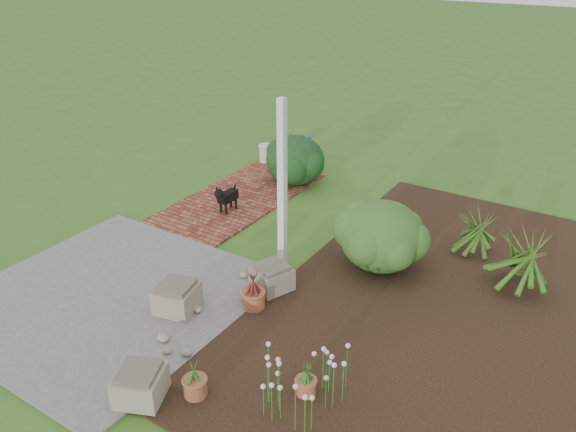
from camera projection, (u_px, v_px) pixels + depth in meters
The scene contains 18 objects.
ground at pixel (262, 266), 8.17m from camera, with size 80.00×80.00×0.00m, color #375E1D.
concrete_patio at pixel (109, 296), 7.44m from camera, with size 3.50×3.50×0.04m, color #5C5C5A.
brick_path at pixel (241, 197), 10.30m from camera, with size 1.60×3.50×0.04m, color maroon.
garden_bed at pixel (440, 302), 7.33m from camera, with size 4.00×7.00×0.03m, color black.
veranda_post at pixel (282, 190), 7.54m from camera, with size 0.10×0.10×2.50m, color white.
stone_trough_near at pixel (140, 385), 5.71m from camera, with size 0.46×0.46×0.31m, color gray.
stone_trough_mid at pixel (177, 298), 7.09m from camera, with size 0.49×0.49×0.32m, color gray.
stone_trough_far at pixel (272, 278), 7.52m from camera, with size 0.46×0.46×0.30m, color #7A705C.
black_dog at pixel (226, 196), 9.58m from camera, with size 0.18×0.56×0.48m.
cream_ceramic_urn at pixel (266, 153), 11.82m from camera, with size 0.27×0.27×0.36m, color beige.
evergreen_shrub at pixel (382, 234), 7.91m from camera, with size 1.19×1.19×1.01m, color #1E4415.
agapanthus_clump_back at pixel (522, 254), 7.42m from camera, with size 1.12×1.12×1.01m, color #194012, non-canonical shape.
agapanthus_clump_front at pixel (475, 227), 8.29m from camera, with size 0.93×0.93×0.83m, color #183E0F, non-canonical shape.
pink_flower_patch at pixel (302, 377), 5.63m from camera, with size 0.94×0.94×0.60m, color #113D0F, non-canonical shape.
terracotta_pot_bronze at pixel (254, 299), 7.16m from camera, with size 0.29×0.29×0.23m, color #A25536.
terracotta_pot_small_left at pixel (306, 386), 5.81m from camera, with size 0.21×0.21×0.18m, color #A45C37.
terracotta_pot_small_right at pixel (195, 387), 5.78m from camera, with size 0.24×0.24×0.21m, color brown.
purple_flowering_bush at pixel (295, 159), 10.79m from camera, with size 1.12×1.12×0.95m, color black.
Camera 1 is at (4.09, -5.69, 4.28)m, focal length 35.00 mm.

